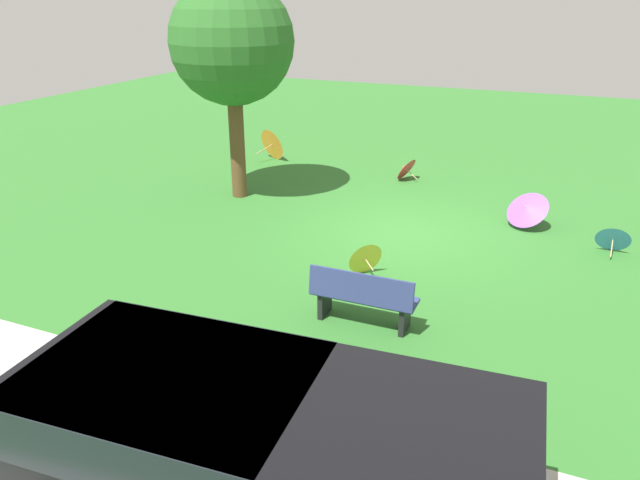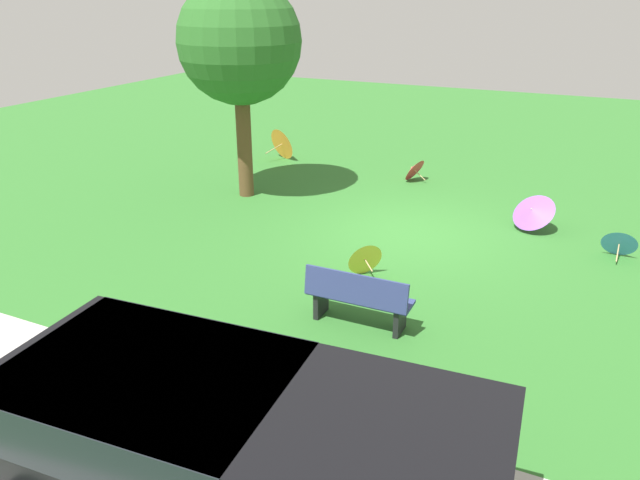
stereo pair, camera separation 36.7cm
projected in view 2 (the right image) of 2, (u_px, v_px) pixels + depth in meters
ground at (408, 233)px, 12.60m from camera, size 40.00×40.00×0.00m
van_dark at (226, 442)px, 5.50m from camera, size 4.71×2.38×1.53m
park_bench at (358, 298)px, 8.99m from camera, size 1.60×0.49×0.90m
shade_tree at (239, 43)px, 13.55m from camera, size 2.81×2.81×5.02m
parasol_purple_0 at (533, 211)px, 12.58m from camera, size 1.14×1.08×0.79m
parasol_red_0 at (413, 169)px, 15.91m from camera, size 0.68×0.77×0.64m
parasol_orange_0 at (284, 143)px, 17.89m from camera, size 1.05×1.03×0.96m
parasol_blue_0 at (620, 242)px, 11.38m from camera, size 0.65×0.64×0.61m
parasol_yellow_0 at (364, 258)px, 10.68m from camera, size 0.66×0.67×0.64m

